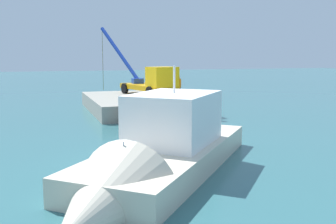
# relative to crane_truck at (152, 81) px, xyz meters

# --- Properties ---
(ground) EXTENTS (200.00, 200.00, 0.00)m
(ground) POSITION_rel_crane_truck_xyz_m (6.37, -1.06, -2.61)
(ground) COLOR #2D6066
(dock) EXTENTS (12.33, 9.25, 1.25)m
(dock) POSITION_rel_crane_truck_xyz_m (0.44, -1.06, -1.99)
(dock) COLOR gray
(dock) RESTS_ON ground
(crane_truck) EXTENTS (10.59, 5.34, 6.59)m
(crane_truck) POSITION_rel_crane_truck_xyz_m (0.00, 0.00, 0.00)
(crane_truck) COLOR orange
(crane_truck) RESTS_ON dock
(dock_worker) EXTENTS (0.34, 0.34, 1.75)m
(dock_worker) POSITION_rel_crane_truck_xyz_m (1.10, 2.26, -0.47)
(dock_worker) COLOR #292929
(dock_worker) RESTS_ON dock
(salvaged_car) EXTENTS (4.61, 2.47, 2.71)m
(salvaged_car) POSITION_rel_crane_truck_xyz_m (7.98, -1.63, -1.91)
(salvaged_car) COLOR silver
(salvaged_car) RESTS_ON ground
(moored_yacht) EXTENTS (12.81, 11.93, 6.36)m
(moored_yacht) POSITION_rel_crane_truck_xyz_m (19.97, -5.95, -2.19)
(moored_yacht) COLOR beige
(moored_yacht) RESTS_ON ground
(piling_near) EXTENTS (0.37, 0.37, 2.00)m
(piling_near) POSITION_rel_crane_truck_xyz_m (7.31, -4.43, -1.62)
(piling_near) COLOR brown
(piling_near) RESTS_ON ground
(piling_mid) EXTENTS (0.38, 0.38, 2.02)m
(piling_mid) POSITION_rel_crane_truck_xyz_m (7.18, -2.01, -1.60)
(piling_mid) COLOR brown
(piling_mid) RESTS_ON ground
(piling_far) EXTENTS (0.29, 0.29, 2.18)m
(piling_far) POSITION_rel_crane_truck_xyz_m (7.06, -0.20, -1.52)
(piling_far) COLOR brown
(piling_far) RESTS_ON ground
(piling_end) EXTENTS (0.40, 0.40, 1.91)m
(piling_end) POSITION_rel_crane_truck_xyz_m (7.18, 2.52, -1.66)
(piling_end) COLOR brown
(piling_end) RESTS_ON ground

